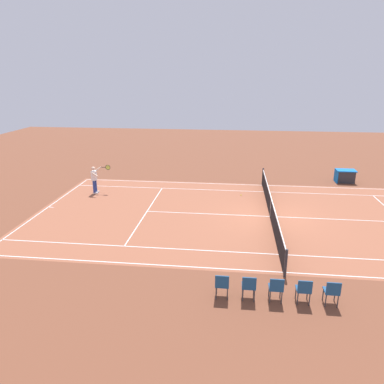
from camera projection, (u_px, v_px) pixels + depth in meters
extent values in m
plane|color=brown|center=(270.00, 217.00, 18.42)|extent=(60.00, 60.00, 0.00)
cube|color=#935138|center=(270.00, 217.00, 18.42)|extent=(24.20, 11.40, 0.00)
cube|color=white|center=(48.00, 207.00, 19.72)|extent=(0.05, 11.00, 0.01)
cube|color=white|center=(263.00, 185.00, 23.61)|extent=(23.80, 0.05, 0.01)
cube|color=white|center=(284.00, 272.00, 13.22)|extent=(23.80, 0.05, 0.01)
cube|color=white|center=(264.00, 192.00, 22.30)|extent=(23.80, 0.05, 0.01)
cube|color=white|center=(279.00, 254.00, 14.54)|extent=(23.80, 0.05, 0.01)
cube|color=white|center=(147.00, 211.00, 19.12)|extent=(0.05, 8.22, 0.01)
cube|color=white|center=(270.00, 216.00, 18.42)|extent=(12.80, 0.05, 0.01)
cube|color=white|center=(51.00, 207.00, 19.71)|extent=(0.30, 0.05, 0.01)
cylinder|color=#2D2D33|center=(263.00, 176.00, 23.73)|extent=(0.10, 0.10, 1.08)
cylinder|color=#2D2D33|center=(286.00, 263.00, 12.77)|extent=(0.10, 0.10, 1.08)
cube|color=black|center=(271.00, 208.00, 18.28)|extent=(0.02, 11.60, 0.88)
cube|color=white|center=(271.00, 199.00, 18.13)|extent=(0.04, 11.60, 0.06)
cube|color=white|center=(271.00, 208.00, 18.28)|extent=(0.04, 0.06, 0.88)
cylinder|color=navy|center=(94.00, 187.00, 21.83)|extent=(0.15, 0.15, 0.74)
cube|color=white|center=(96.00, 193.00, 21.95)|extent=(0.28, 0.11, 0.09)
cylinder|color=navy|center=(96.00, 185.00, 22.05)|extent=(0.15, 0.15, 0.74)
cube|color=white|center=(97.00, 192.00, 22.17)|extent=(0.28, 0.11, 0.09)
cube|color=white|center=(94.00, 176.00, 21.74)|extent=(0.25, 0.38, 0.56)
sphere|color=beige|center=(93.00, 169.00, 21.61)|extent=(0.23, 0.23, 0.23)
cylinder|color=beige|center=(95.00, 175.00, 21.42)|extent=(0.42, 0.21, 0.26)
cylinder|color=beige|center=(98.00, 169.00, 21.89)|extent=(0.42, 0.23, 0.30)
cylinder|color=#232326|center=(103.00, 167.00, 21.88)|extent=(0.28, 0.04, 0.04)
torus|color=#232326|center=(108.00, 167.00, 21.85)|extent=(0.31, 0.03, 0.31)
cylinder|color=#C6D84C|center=(108.00, 167.00, 21.85)|extent=(0.27, 0.01, 0.27)
sphere|color=#CCE01E|center=(241.00, 195.00, 21.60)|extent=(0.07, 0.07, 0.07)
cylinder|color=#38383D|center=(323.00, 294.00, 11.54)|extent=(0.04, 0.04, 0.44)
cylinder|color=#38383D|center=(335.00, 295.00, 11.50)|extent=(0.04, 0.04, 0.44)
cylinder|color=#38383D|center=(326.00, 301.00, 11.20)|extent=(0.04, 0.04, 0.44)
cylinder|color=#38383D|center=(338.00, 301.00, 11.16)|extent=(0.04, 0.04, 0.44)
cube|color=navy|center=(331.00, 291.00, 11.28)|extent=(0.44, 0.44, 0.04)
cube|color=navy|center=(334.00, 289.00, 11.02)|extent=(0.44, 0.04, 0.40)
cylinder|color=#38383D|center=(296.00, 292.00, 11.63)|extent=(0.04, 0.04, 0.44)
cylinder|color=#38383D|center=(307.00, 293.00, 11.59)|extent=(0.04, 0.04, 0.44)
cylinder|color=#38383D|center=(298.00, 299.00, 11.29)|extent=(0.04, 0.04, 0.44)
cylinder|color=#38383D|center=(309.00, 300.00, 11.25)|extent=(0.04, 0.04, 0.44)
cube|color=navy|center=(303.00, 289.00, 11.37)|extent=(0.44, 0.44, 0.04)
cube|color=navy|center=(305.00, 287.00, 11.11)|extent=(0.44, 0.04, 0.40)
cylinder|color=#38383D|center=(269.00, 291.00, 11.73)|extent=(0.04, 0.04, 0.44)
cylinder|color=#38383D|center=(280.00, 291.00, 11.69)|extent=(0.04, 0.04, 0.44)
cylinder|color=#38383D|center=(270.00, 297.00, 11.39)|extent=(0.04, 0.04, 0.44)
cylinder|color=#38383D|center=(282.00, 298.00, 11.35)|extent=(0.04, 0.04, 0.44)
cube|color=navy|center=(276.00, 288.00, 11.46)|extent=(0.44, 0.44, 0.04)
cube|color=navy|center=(277.00, 285.00, 11.21)|extent=(0.44, 0.04, 0.40)
cylinder|color=#38383D|center=(243.00, 289.00, 11.82)|extent=(0.04, 0.04, 0.44)
cylinder|color=#38383D|center=(254.00, 290.00, 11.78)|extent=(0.04, 0.04, 0.44)
cylinder|color=#38383D|center=(243.00, 295.00, 11.48)|extent=(0.04, 0.04, 0.44)
cylinder|color=#38383D|center=(254.00, 296.00, 11.44)|extent=(0.04, 0.04, 0.44)
cube|color=navy|center=(249.00, 286.00, 11.56)|extent=(0.44, 0.44, 0.04)
cube|color=navy|center=(249.00, 283.00, 11.30)|extent=(0.44, 0.04, 0.40)
cylinder|color=#38383D|center=(217.00, 287.00, 11.91)|extent=(0.04, 0.04, 0.44)
cylinder|color=#38383D|center=(228.00, 288.00, 11.87)|extent=(0.04, 0.04, 0.44)
cylinder|color=#38383D|center=(216.00, 293.00, 11.57)|extent=(0.04, 0.04, 0.44)
cylinder|color=#38383D|center=(227.00, 294.00, 11.53)|extent=(0.04, 0.04, 0.44)
cube|color=navy|center=(222.00, 284.00, 11.65)|extent=(0.44, 0.44, 0.04)
cube|color=navy|center=(222.00, 282.00, 11.39)|extent=(0.44, 0.04, 0.40)
cube|color=#2D2D33|center=(345.00, 176.00, 24.16)|extent=(1.10, 0.70, 0.80)
cube|color=blue|center=(346.00, 170.00, 24.03)|extent=(1.24, 0.84, 0.06)
cube|color=blue|center=(336.00, 176.00, 24.22)|extent=(0.06, 0.84, 0.84)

